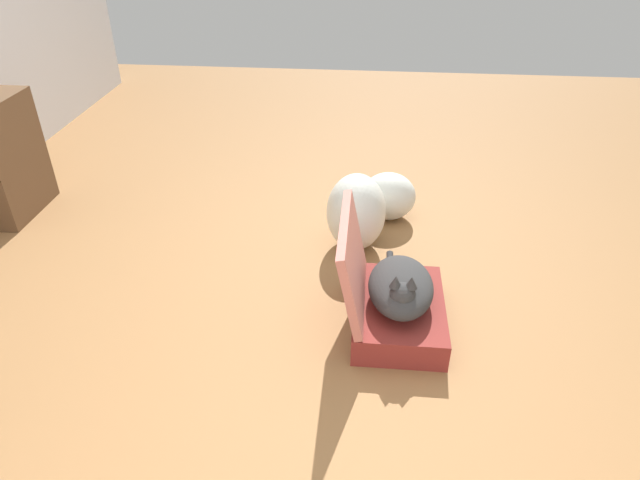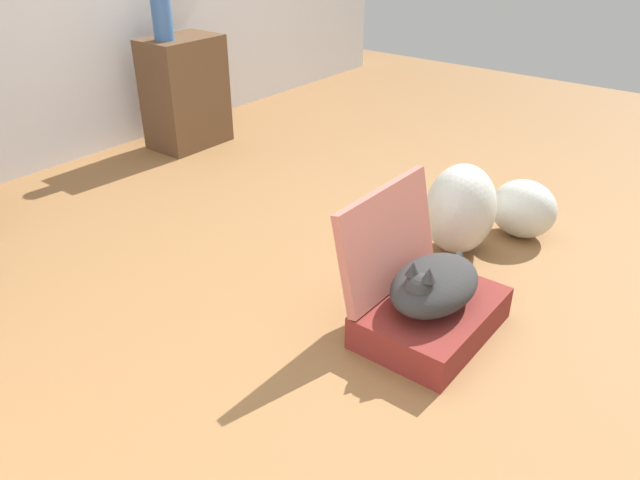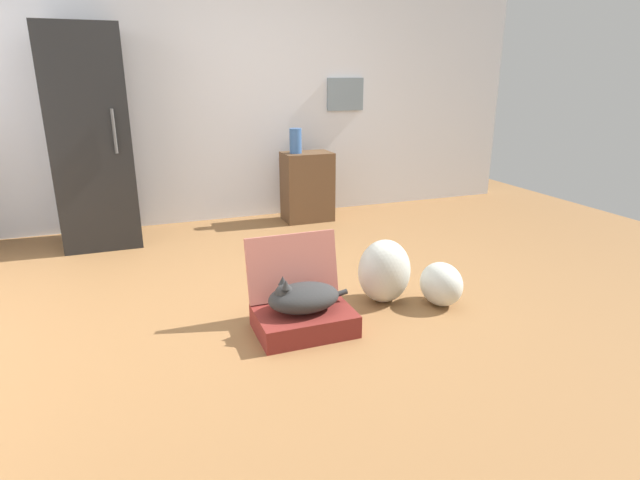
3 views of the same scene
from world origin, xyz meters
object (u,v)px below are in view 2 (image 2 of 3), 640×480
at_px(suitcase_base, 431,317).
at_px(cat, 434,284).
at_px(side_table, 185,93).
at_px(plastic_bag_white, 460,209).
at_px(vase_tall, 162,19).
at_px(plastic_bag_clear, 523,209).

distance_m(suitcase_base, cat, 0.15).
distance_m(cat, side_table, 2.44).
bearing_deg(cat, side_table, 70.02).
height_order(cat, plastic_bag_white, plastic_bag_white).
relative_size(suitcase_base, vase_tall, 2.32).
bearing_deg(vase_tall, suitcase_base, -107.12).
distance_m(suitcase_base, vase_tall, 2.50).
distance_m(cat, plastic_bag_white, 0.67).
bearing_deg(side_table, suitcase_base, -109.79).
bearing_deg(side_table, plastic_bag_white, -95.35).
xyz_separation_m(cat, vase_tall, (0.71, 2.28, 0.60)).
height_order(suitcase_base, vase_tall, vase_tall).
height_order(cat, plastic_bag_clear, cat).
height_order(suitcase_base, side_table, side_table).
height_order(plastic_bag_clear, vase_tall, vase_tall).
bearing_deg(suitcase_base, plastic_bag_clear, 2.38).
bearing_deg(vase_tall, side_table, 4.26).
height_order(plastic_bag_white, vase_tall, vase_tall).
bearing_deg(plastic_bag_white, cat, -161.28).
distance_m(plastic_bag_white, side_table, 2.08).
distance_m(suitcase_base, plastic_bag_white, 0.68).
height_order(suitcase_base, plastic_bag_clear, plastic_bag_clear).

